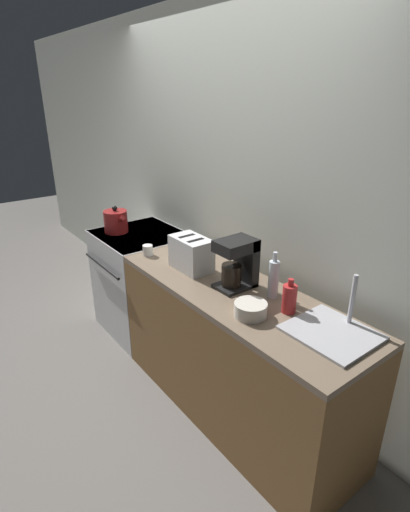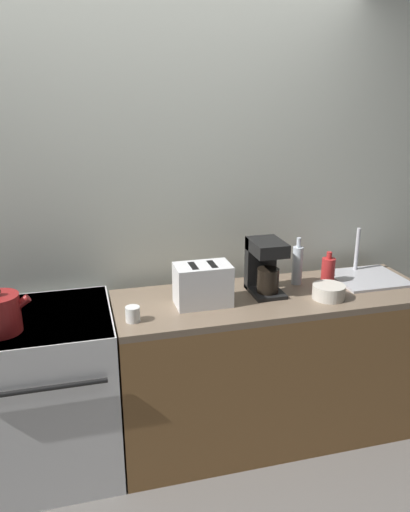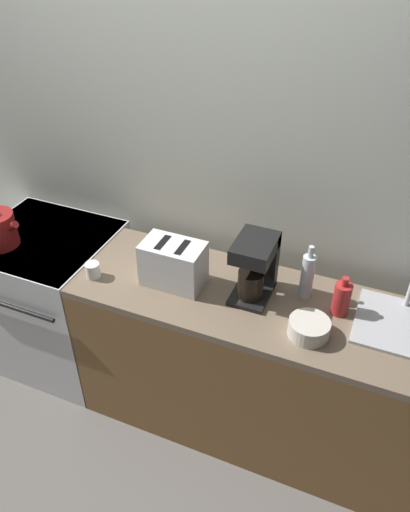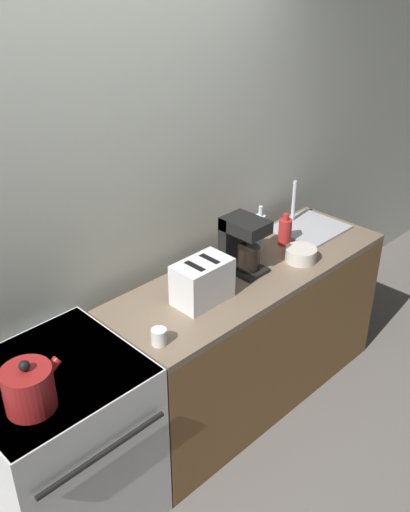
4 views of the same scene
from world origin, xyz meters
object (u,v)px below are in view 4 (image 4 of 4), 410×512
Objects in this scene: toaster at (202,282)px; cup_white at (159,337)px; kettle at (29,388)px; bottle_red at (285,231)px; stove at (62,446)px; bottle_clear at (259,232)px; coffee_maker at (241,242)px; bowl at (301,254)px.

cup_white is at bearing -163.36° from toaster.
kettle is 1.25× the size of bottle_red.
cup_white is (0.61, -0.04, -0.06)m from kettle.
stove is 3.20× the size of bottle_clear.
coffee_maker reaches higher than kettle.
bottle_clear is 3.65× the size of cup_white.
bottle_red is (1.76, 0.16, -0.01)m from kettle.
toaster is at bearing -173.17° from bottle_red.
toaster is at bearing 4.01° from kettle.
toaster is 0.69m from bowl.
coffee_maker is (1.36, 0.15, 0.07)m from kettle.
kettle is 1.77m from bottle_red.
kettle is at bearing -175.99° from toaster.
bottle_clear is at bearing 13.63° from toaster.
bowl is (0.30, -0.18, -0.12)m from coffee_maker.
toaster reaches higher than cup_white.
bowl is (1.67, -0.03, -0.06)m from kettle.
stove is 1.69m from bottle_red.
cup_white is at bearing -21.47° from stove.
stove is at bearing 40.51° from kettle.
coffee_maker reaches higher than bowl.
bottle_red is (0.17, -0.05, -0.03)m from bottle_clear.
toaster is at bearing -167.66° from coffee_maker.
bowl is (0.68, -0.10, -0.07)m from toaster.
kettle is at bearing -172.29° from bottle_clear.
toaster is 0.41m from cup_white.
bottle_clear is (1.59, 0.22, 0.02)m from kettle.
bottle_clear is at bearing 14.81° from cup_white.
coffee_maker reaches higher than bottle_clear.
stove is 1.00m from toaster.
stove is at bearing 173.89° from bowl.
toaster is at bearing 16.64° from cup_white.
coffee_maker is 1.54× the size of bottle_red.
bottle_clear is 0.18m from bottle_red.
bowl is (-0.09, -0.19, -0.04)m from bottle_red.
coffee_maker is (1.21, 0.02, 0.60)m from stove.
bowl is (0.08, -0.24, -0.08)m from bottle_clear.
toaster reaches higher than stove.
bottle_red is at bearing 1.51° from coffee_maker.
bottle_red is (0.77, 0.09, -0.03)m from toaster.
coffee_maker is at bearing 149.28° from bowl.
cup_white is (-0.76, -0.20, -0.12)m from coffee_maker.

